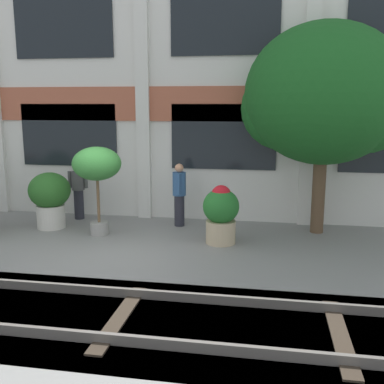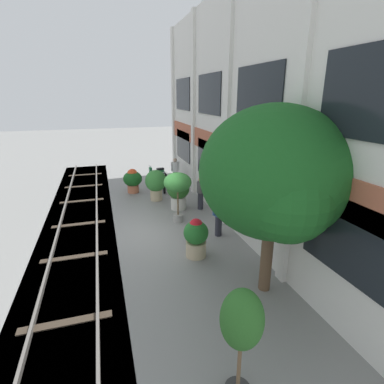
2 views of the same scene
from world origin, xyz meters
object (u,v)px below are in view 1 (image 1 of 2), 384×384
Objects in this scene: potted_plant_ribbed_drum at (221,212)px; resident_by_doorway at (78,189)px; potted_plant_tall_urn at (97,167)px; broadleaf_tree at (324,98)px; potted_plant_fluted_column at (50,196)px; resident_near_plants at (179,193)px.

potted_plant_ribbed_drum is 4.34m from resident_by_doorway.
potted_plant_tall_urn is at bearing 177.06° from potted_plant_ribbed_drum.
resident_by_doorway is (-1.11, 1.37, -0.82)m from potted_plant_tall_urn.
potted_plant_fluted_column is at bearing -173.70° from broadleaf_tree.
potted_plant_fluted_column is 0.67× the size of potted_plant_tall_urn.
broadleaf_tree reaches higher than resident_by_doorway.
resident_near_plants is (2.85, -0.24, 0.05)m from resident_by_doorway.
resident_near_plants is at bearing 133.32° from potted_plant_ribbed_drum.
potted_plant_fluted_column is 1.03m from resident_by_doorway.
broadleaf_tree is at bearing 29.61° from potted_plant_ribbed_drum.
potted_plant_ribbed_drum is 1.77m from resident_near_plants.
broadleaf_tree is 3.23× the size of resident_by_doorway.
resident_near_plants reaches higher than potted_plant_ribbed_drum.
resident_by_doorway is at bearing 177.72° from broadleaf_tree.
resident_by_doorway is 0.95× the size of resident_near_plants.
potted_plant_tall_urn is 1.59× the size of potted_plant_ribbed_drum.
resident_near_plants reaches higher than resident_by_doorway.
broadleaf_tree reaches higher than resident_near_plants.
potted_plant_fluted_column is at bearing -28.37° from resident_by_doorway.
potted_plant_tall_urn reaches higher than potted_plant_fluted_column.
potted_plant_ribbed_drum is at bearing -2.94° from potted_plant_tall_urn.
resident_by_doorway is at bearing -11.23° from resident_near_plants.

